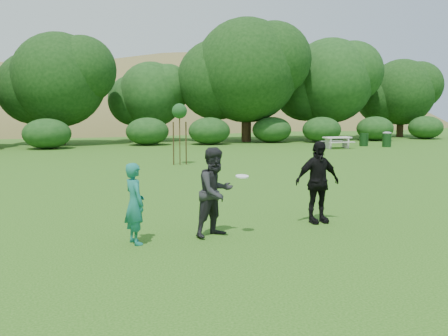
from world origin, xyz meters
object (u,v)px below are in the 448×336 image
at_px(player_teal, 135,204).
at_px(sapling, 179,113).
at_px(player_grey, 216,192).
at_px(picnic_table, 337,141).
at_px(player_black, 317,182).
at_px(trash_can_near, 364,140).
at_px(trash_can_lidded, 387,139).

bearing_deg(player_teal, sapling, -30.65).
bearing_deg(player_grey, picnic_table, 27.68).
bearing_deg(player_black, sapling, 88.73).
xyz_separation_m(player_black, trash_can_near, (14.60, 20.07, -0.49)).
relative_size(player_black, picnic_table, 1.05).
height_order(trash_can_near, trash_can_lidded, trash_can_lidded).
bearing_deg(sapling, trash_can_near, 26.53).
bearing_deg(sapling, trash_can_lidded, 21.45).
bearing_deg(trash_can_lidded, trash_can_near, 131.39).
relative_size(player_grey, player_black, 0.97).
bearing_deg(picnic_table, trash_can_near, 23.65).
xyz_separation_m(player_black, picnic_table, (11.72, 18.81, -0.43)).
relative_size(sapling, trash_can_lidded, 2.71).
height_order(picnic_table, trash_can_lidded, trash_can_lidded).
xyz_separation_m(trash_can_near, picnic_table, (-2.88, -1.26, 0.07)).
height_order(sapling, picnic_table, sapling).
height_order(player_teal, player_black, player_black).
bearing_deg(player_teal, picnic_table, -53.53).
distance_m(trash_can_near, picnic_table, 3.14).
xyz_separation_m(player_teal, player_grey, (1.66, 0.08, 0.13)).
xyz_separation_m(sapling, trash_can_lidded, (15.93, 6.26, -1.88)).
xyz_separation_m(player_grey, trash_can_near, (17.17, 20.51, -0.47)).
height_order(sapling, trash_can_lidded, sapling).
height_order(player_teal, trash_can_near, player_teal).
distance_m(trash_can_near, trash_can_lidded, 1.57).
height_order(player_grey, player_black, player_black).
distance_m(player_grey, trash_can_near, 26.75).
bearing_deg(player_black, player_grey, -172.89).
relative_size(player_teal, trash_can_lidded, 1.51).
bearing_deg(player_teal, trash_can_near, -56.45).
height_order(player_teal, trash_can_lidded, player_teal).
relative_size(player_teal, player_black, 0.84).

